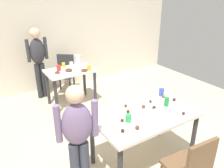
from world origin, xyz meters
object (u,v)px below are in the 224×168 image
at_px(chair_near_table, 191,166).
at_px(mixing_bowl, 158,115).
at_px(person_adult_far, 38,57).
at_px(dining_table_near, 145,120).
at_px(person_girl_near, 78,134).
at_px(chair_far_table, 65,71).
at_px(soda_can, 167,102).
at_px(pitcher_far, 78,60).
at_px(dining_table_far, 71,76).

xyz_separation_m(chair_near_table, mixing_bowl, (0.07, 0.62, 0.29)).
relative_size(chair_near_table, person_adult_far, 0.57).
distance_m(dining_table_near, person_adult_far, 2.85).
height_order(dining_table_near, chair_near_table, chair_near_table).
bearing_deg(person_girl_near, mixing_bowl, -6.72).
bearing_deg(chair_near_table, dining_table_near, 90.24).
xyz_separation_m(chair_near_table, person_girl_near, (-0.95, 0.74, 0.31)).
xyz_separation_m(chair_far_table, person_girl_near, (-0.91, -2.80, 0.31)).
xyz_separation_m(soda_can, pitcher_far, (-0.28, 2.28, 0.05)).
height_order(dining_table_near, pitcher_far, pitcher_far).
height_order(chair_far_table, soda_can, soda_can).
distance_m(chair_near_table, chair_far_table, 3.53).
bearing_deg(chair_near_table, dining_table_far, 93.19).
height_order(chair_near_table, pitcher_far, pitcher_far).
xyz_separation_m(person_girl_near, person_adult_far, (0.35, 2.80, 0.10)).
relative_size(mixing_bowl, soda_can, 1.47).
height_order(dining_table_far, mixing_bowl, mixing_bowl).
relative_size(dining_table_near, chair_near_table, 1.53).
relative_size(person_adult_far, mixing_bowl, 8.48).
bearing_deg(pitcher_far, person_adult_far, 145.76).
relative_size(person_girl_near, soda_can, 11.25).
height_order(person_girl_near, person_adult_far, person_adult_far).
bearing_deg(chair_near_table, mixing_bowl, 83.23).
bearing_deg(mixing_bowl, chair_near_table, -96.77).
xyz_separation_m(person_girl_near, soda_can, (1.33, 0.05, 0.00)).
relative_size(dining_table_far, chair_near_table, 1.09).
distance_m(dining_table_near, person_girl_near, 0.96).
bearing_deg(dining_table_far, pitcher_far, 35.31).
bearing_deg(chair_far_table, dining_table_far, -100.57).
distance_m(chair_far_table, person_girl_near, 2.96).
bearing_deg(dining_table_near, chair_far_table, 90.74).
xyz_separation_m(person_adult_far, mixing_bowl, (0.67, -2.92, -0.12)).
distance_m(dining_table_far, soda_can, 2.18).
distance_m(person_girl_near, soda_can, 1.33).
relative_size(dining_table_far, person_girl_near, 0.69).
bearing_deg(person_adult_far, mixing_bowl, -77.16).
distance_m(person_girl_near, pitcher_far, 2.56).
height_order(dining_table_near, person_girl_near, person_girl_near).
bearing_deg(dining_table_near, soda_can, 2.63).
bearing_deg(mixing_bowl, person_adult_far, 102.84).
bearing_deg(soda_can, dining_table_far, 104.52).
bearing_deg(pitcher_far, chair_near_table, -91.89).
xyz_separation_m(person_adult_far, soda_can, (0.98, -2.76, -0.10)).
xyz_separation_m(dining_table_near, mixing_bowl, (0.08, -0.15, 0.13)).
height_order(dining_table_far, pitcher_far, pitcher_far).
relative_size(person_adult_far, soda_can, 12.45).
distance_m(mixing_bowl, soda_can, 0.35).
height_order(chair_near_table, mixing_bowl, chair_near_table).
bearing_deg(pitcher_far, dining_table_near, -92.60).
distance_m(dining_table_far, pitcher_far, 0.40).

